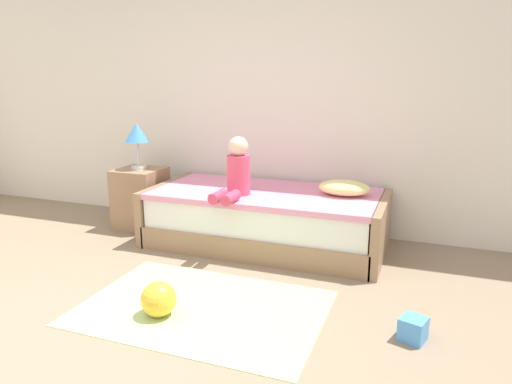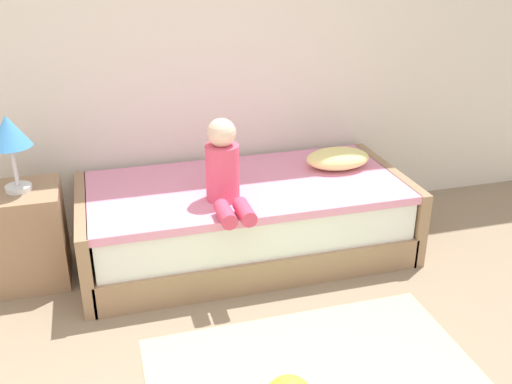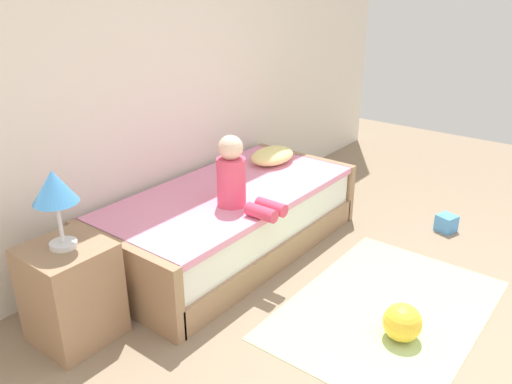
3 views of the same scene
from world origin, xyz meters
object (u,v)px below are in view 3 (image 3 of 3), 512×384
at_px(child_figure, 237,179).
at_px(toy_block, 446,223).
at_px(toy_ball, 402,322).
at_px(table_lamp, 55,191).
at_px(pillow, 272,156).
at_px(nightstand, 72,293).
at_px(bed, 230,221).

distance_m(child_figure, toy_block, 1.93).
xyz_separation_m(toy_ball, toy_block, (1.54, 0.27, -0.04)).
relative_size(toy_ball, toy_block, 1.62).
xyz_separation_m(table_lamp, child_figure, (1.16, -0.27, -0.23)).
height_order(toy_ball, toy_block, toy_ball).
relative_size(pillow, toy_block, 3.14).
distance_m(nightstand, child_figure, 1.26).
bearing_deg(pillow, toy_ball, -119.02).
bearing_deg(toy_block, child_figure, 146.92).
bearing_deg(nightstand, table_lamp, 0.00).
bearing_deg(bed, nightstand, 178.08).
height_order(bed, toy_ball, bed).
bearing_deg(pillow, nightstand, -178.46).
bearing_deg(toy_ball, pillow, 60.98).
bearing_deg(table_lamp, toy_block, -25.23).
distance_m(toy_ball, toy_block, 1.56).
bearing_deg(toy_block, nightstand, 154.77).
bearing_deg(toy_ball, nightstand, 126.85).
relative_size(nightstand, toy_ball, 2.63).
relative_size(bed, nightstand, 3.52).
xyz_separation_m(child_figure, toy_ball, (-0.02, -1.26, -0.59)).
bearing_deg(toy_block, toy_ball, -170.22).
distance_m(table_lamp, toy_ball, 2.08).
bearing_deg(toy_block, table_lamp, 154.77).
bearing_deg(bed, toy_block, -42.40).
distance_m(table_lamp, toy_block, 3.10).
bearing_deg(bed, pillow, 8.39).
xyz_separation_m(table_lamp, toy_block, (2.69, -1.27, -0.87)).
height_order(table_lamp, child_figure, table_lamp).
relative_size(table_lamp, child_figure, 0.88).
bearing_deg(pillow, toy_block, -63.48).
bearing_deg(table_lamp, nightstand, 0.00).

